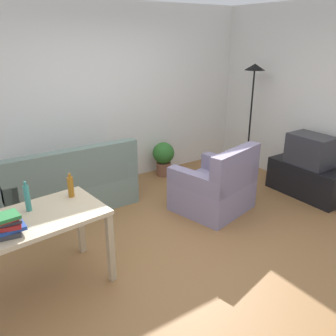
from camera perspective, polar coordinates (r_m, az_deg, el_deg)
ground_plane at (r=4.10m, az=2.79°, el=-12.36°), size 5.20×4.40×0.02m
wall_rear at (r=5.42m, az=-11.14°, el=11.13°), size 5.20×0.10×2.70m
couch at (r=4.91m, az=-15.73°, el=-3.06°), size 1.72×0.84×0.92m
tv_stand at (r=5.52m, az=21.55°, el=-1.82°), size 0.44×1.10×0.48m
tv at (r=5.38m, az=22.22°, el=2.71°), size 0.41×0.60×0.44m
torchiere_lamp at (r=5.93m, az=13.67°, el=12.38°), size 0.32×0.32×1.81m
desk at (r=3.33m, az=-20.82°, el=-9.10°), size 1.27×0.83×0.76m
potted_plant at (r=5.85m, az=-0.74°, el=1.91°), size 0.36×0.36×0.57m
armchair at (r=4.72m, az=7.80°, el=-3.23°), size 1.07×1.03×0.92m
bottle_tall at (r=3.36m, az=-21.95°, el=-4.54°), size 0.05×0.05×0.28m
bottle_amber at (r=3.51m, az=-15.58°, el=-2.93°), size 0.06×0.06×0.24m
book_stack at (r=3.03m, az=-24.56°, el=-8.44°), size 0.23×0.19×0.19m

